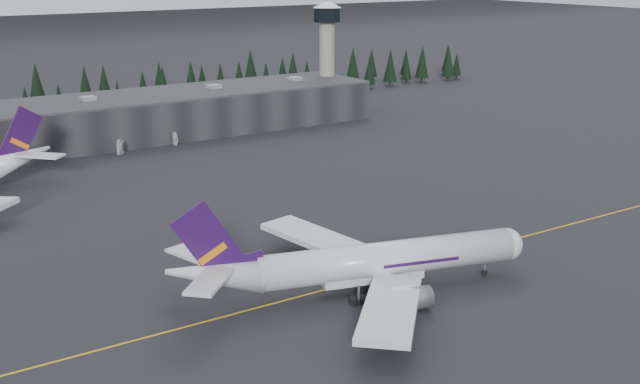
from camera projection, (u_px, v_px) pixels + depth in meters
ground at (384, 269)px, 139.01m from camera, size 1400.00×1400.00×0.00m
taxiline at (391, 272)px, 137.41m from camera, size 400.00×0.40×0.02m
terminal at (123, 118)px, 237.03m from camera, size 160.00×30.00×12.60m
control_tower at (327, 44)px, 274.61m from camera, size 10.00×10.00×37.70m
treeline at (83, 97)px, 266.23m from camera, size 360.00×20.00×15.00m
jet_main at (357, 263)px, 127.72m from camera, size 59.25×53.80×17.80m
gse_vehicle_a at (120, 153)px, 218.80m from camera, size 4.09×5.05×1.28m
gse_vehicle_b at (176, 143)px, 230.41m from camera, size 4.27×2.67×1.36m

